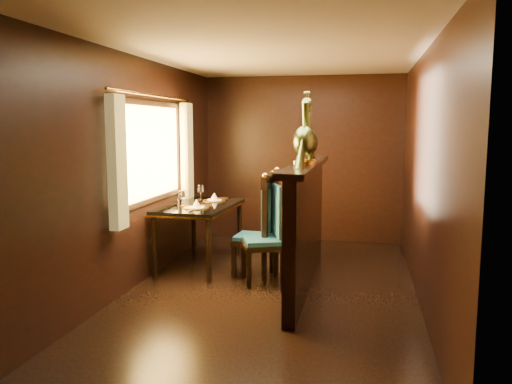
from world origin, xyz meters
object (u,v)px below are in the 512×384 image
Objects in this scene: chair_right at (263,222)px; peacock_left at (304,128)px; dining_table at (200,210)px; chair_left at (273,224)px; peacock_right at (309,131)px.

peacock_left is at bearing -38.90° from chair_right.
dining_table is 1.82× the size of peacock_left.
chair_right is 1.31m from peacock_left.
peacock_right is (0.37, 0.11, 1.03)m from chair_left.
peacock_left is at bearing -60.07° from chair_left.
chair_left is 1.89× the size of peacock_right.
dining_table is at bearing 133.58° from chair_left.
chair_right reaches higher than dining_table.
peacock_right is at bearing -11.48° from dining_table.
chair_right is at bearing 106.58° from chair_left.
dining_table is 1.06× the size of chair_left.
peacock_left reaches higher than chair_left.
dining_table is 1.10× the size of chair_right.
chair_left reaches higher than chair_right.
peacock_left is (0.37, -0.29, 1.06)m from chair_left.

